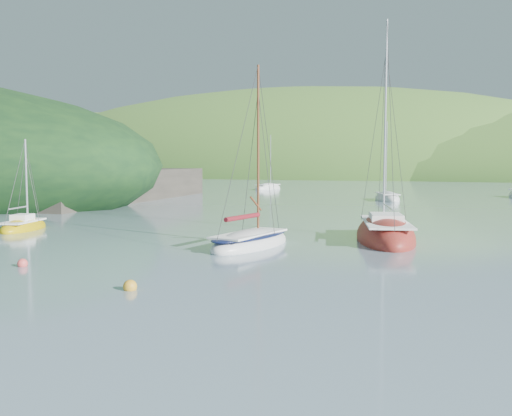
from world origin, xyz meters
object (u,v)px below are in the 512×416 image
at_px(distant_sloop_c, 268,188).
at_px(sailboat_yellow, 23,227).
at_px(daysailer_white, 251,242).
at_px(sloop_red, 385,236).
at_px(distant_sloop_a, 387,199).

bearing_deg(distant_sloop_c, sailboat_yellow, -74.58).
xyz_separation_m(daysailer_white, sloop_red, (5.78, 5.34, 0.01)).
xyz_separation_m(daysailer_white, distant_sloop_a, (-1.17, 38.77, -0.05)).
bearing_deg(daysailer_white, sailboat_yellow, -176.53).
relative_size(daysailer_white, distant_sloop_c, 1.06).
distance_m(sloop_red, distant_sloop_a, 34.15).
bearing_deg(sailboat_yellow, daysailer_white, -21.16).
height_order(sailboat_yellow, distant_sloop_a, distant_sloop_a).
height_order(distant_sloop_a, distant_sloop_c, distant_sloop_a).
bearing_deg(sailboat_yellow, distant_sloop_a, 48.70).
distance_m(daysailer_white, distant_sloop_c, 62.05).
height_order(daysailer_white, sailboat_yellow, daysailer_white).
height_order(daysailer_white, distant_sloop_c, daysailer_white).
relative_size(sailboat_yellow, distant_sloop_a, 0.65).
xyz_separation_m(daysailer_white, distant_sloop_c, (-24.10, 57.18, -0.06)).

